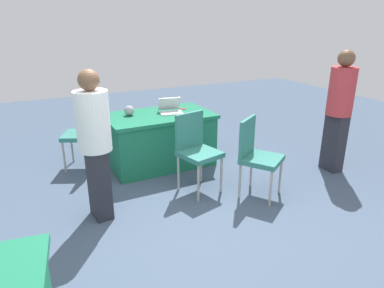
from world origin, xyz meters
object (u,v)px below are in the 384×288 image
Objects in this scene: chair_back_row at (196,147)px; person_presenter at (339,106)px; person_attendee_standing at (95,140)px; laptop_silver at (171,110)px; chair_aisle at (84,130)px; yarn_ball at (129,111)px; table_foreground at (160,139)px; scissors_red at (181,108)px; chair_tucked_left at (256,153)px.

person_presenter reaches higher than chair_back_row.
person_attendee_standing reaches higher than laptop_silver.
person_attendee_standing reaches higher than chair_aisle.
table_foreground is at bearing 162.33° from yarn_ball.
person_attendee_standing is at bearing -8.39° from chair_back_row.
yarn_ball is at bearing -17.67° from table_foreground.
laptop_silver is at bearing -123.14° from person_presenter.
laptop_silver is at bearing 167.71° from yarn_ball.
chair_aisle is 1.26m from laptop_silver.
chair_back_row is at bearing 114.79° from yarn_ball.
person_presenter is 2.24m from scissors_red.
chair_aisle is (1.69, -1.77, 0.01)m from chair_tucked_left.
scissors_red is (-0.81, -0.02, -0.07)m from yarn_ball.
table_foreground is 1.08m from chair_aisle.
table_foreground is 0.98m from chair_back_row.
chair_tucked_left is 1.87m from person_attendee_standing.
person_presenter is at bearing 156.91° from laptop_silver.
person_attendee_standing is 8.92× the size of scissors_red.
chair_back_row is 7.02× the size of yarn_ball.
chair_back_row is 1.17m from scissors_red.
person_attendee_standing reaches higher than table_foreground.
yarn_ball is 0.81m from scissors_red.
person_attendee_standing is (1.81, -0.33, 0.34)m from chair_tucked_left.
person_attendee_standing is 1.41m from yarn_ball.
yarn_ball is (0.50, -1.09, 0.27)m from chair_back_row.
chair_tucked_left is 1.52m from laptop_silver.
person_presenter reaches higher than person_attendee_standing.
chair_back_row is at bearing 96.12° from laptop_silver.
person_attendee_standing is (0.12, 1.44, 0.33)m from chair_aisle.
laptop_silver is at bearing -56.55° from person_attendee_standing.
scissors_red is at bearing -119.35° from chair_back_row.
person_presenter is at bearing 148.71° from table_foreground.
chair_aisle is 3.55m from person_presenter.
yarn_ball is at bearing -1.77° from laptop_silver.
person_presenter is 1.04× the size of person_attendee_standing.
table_foreground is 8.38× the size of scissors_red.
table_foreground is 0.94× the size of person_attendee_standing.
scissors_red is (1.70, -1.44, -0.17)m from person_presenter.
person_presenter reaches higher than yarn_ball.
table_foreground is 1.58× the size of chair_tucked_left.
person_presenter reaches higher than table_foreground.
chair_back_row is (0.58, -0.44, 0.02)m from chair_tucked_left.
chair_aisle is at bearing -19.91° from table_foreground.
chair_aisle is at bearing -80.13° from chair_tucked_left.
scissors_red is at bearing -129.66° from person_presenter.
chair_aisle is 1.73m from chair_back_row.
chair_back_row is at bearing -40.04° from scissors_red.
chair_tucked_left is at bearing -106.52° from person_attendee_standing.
scissors_red is (-0.31, -1.11, 0.20)m from chair_back_row.
table_foreground is at bearing -97.74° from chair_tucked_left.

